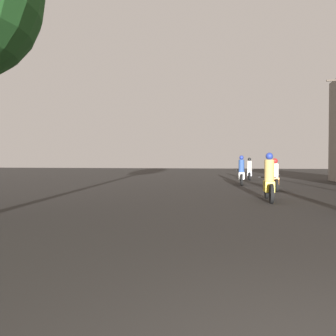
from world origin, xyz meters
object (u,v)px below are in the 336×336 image
at_px(motorcycle_white, 241,173).
at_px(motorcycle_yellow, 269,182).
at_px(motorcycle_silver, 249,171).
at_px(motorcycle_orange, 275,178).

bearing_deg(motorcycle_white, motorcycle_yellow, -87.89).
bearing_deg(motorcycle_white, motorcycle_silver, 78.94).
distance_m(motorcycle_white, motorcycle_silver, 5.05).
bearing_deg(motorcycle_silver, motorcycle_white, -106.21).
bearing_deg(motorcycle_silver, motorcycle_yellow, -98.29).
relative_size(motorcycle_orange, motorcycle_white, 0.92).
bearing_deg(motorcycle_yellow, motorcycle_orange, 76.75).
distance_m(motorcycle_orange, motorcycle_silver, 8.50).
bearing_deg(motorcycle_white, motorcycle_orange, -71.29).
bearing_deg(motorcycle_orange, motorcycle_silver, 87.89).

